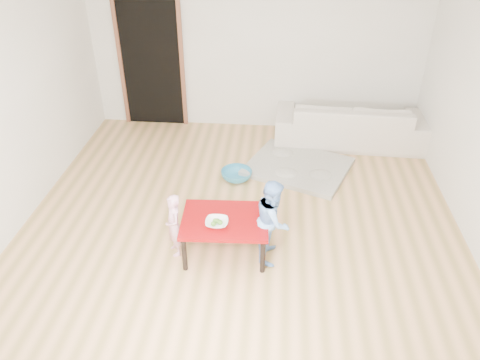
# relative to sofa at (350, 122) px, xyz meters

# --- Properties ---
(floor) EXTENTS (5.00, 5.00, 0.01)m
(floor) POSITION_rel_sofa_xyz_m (-1.45, -2.05, -0.32)
(floor) COLOR #A28245
(floor) RESTS_ON ground
(back_wall) EXTENTS (5.00, 0.02, 2.60)m
(back_wall) POSITION_rel_sofa_xyz_m (-1.45, 0.45, 0.98)
(back_wall) COLOR white
(back_wall) RESTS_ON floor
(left_wall) EXTENTS (0.02, 5.00, 2.60)m
(left_wall) POSITION_rel_sofa_xyz_m (-3.95, -2.05, 0.98)
(left_wall) COLOR white
(left_wall) RESTS_ON floor
(doorway) EXTENTS (1.02, 0.08, 2.11)m
(doorway) POSITION_rel_sofa_xyz_m (-3.05, 0.43, 0.71)
(doorway) COLOR brown
(doorway) RESTS_ON back_wall
(sofa) EXTENTS (2.22, 0.94, 0.64)m
(sofa) POSITION_rel_sofa_xyz_m (0.00, 0.00, 0.00)
(sofa) COLOR beige
(sofa) RESTS_ON floor
(cushion) EXTENTS (0.47, 0.43, 0.11)m
(cushion) POSITION_rel_sofa_xyz_m (-0.41, -0.18, 0.15)
(cushion) COLOR orange
(cushion) RESTS_ON sofa
(red_table) EXTENTS (0.91, 0.70, 0.44)m
(red_table) POSITION_rel_sofa_xyz_m (-1.57, -2.67, -0.10)
(red_table) COLOR maroon
(red_table) RESTS_ON floor
(bowl) EXTENTS (0.23, 0.23, 0.06)m
(bowl) POSITION_rel_sofa_xyz_m (-1.63, -2.78, 0.15)
(bowl) COLOR white
(bowl) RESTS_ON red_table
(broccoli) EXTENTS (0.12, 0.12, 0.06)m
(broccoli) POSITION_rel_sofa_xyz_m (-1.63, -2.78, 0.15)
(broccoli) COLOR #2D5919
(broccoli) RESTS_ON red_table
(child_pink) EXTENTS (0.27, 0.31, 0.71)m
(child_pink) POSITION_rel_sofa_xyz_m (-2.09, -2.72, 0.04)
(child_pink) COLOR pink
(child_pink) RESTS_ON floor
(child_blue) EXTENTS (0.38, 0.47, 0.92)m
(child_blue) POSITION_rel_sofa_xyz_m (-1.07, -2.67, 0.14)
(child_blue) COLOR #649AE9
(child_blue) RESTS_ON floor
(basin) EXTENTS (0.41, 0.41, 0.13)m
(basin) POSITION_rel_sofa_xyz_m (-1.59, -1.22, -0.26)
(basin) COLOR teal
(basin) RESTS_ON floor
(blanket) EXTENTS (1.61, 1.49, 0.06)m
(blanket) POSITION_rel_sofa_xyz_m (-0.77, -0.88, -0.29)
(blanket) COLOR #B3AE9E
(blanket) RESTS_ON floor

